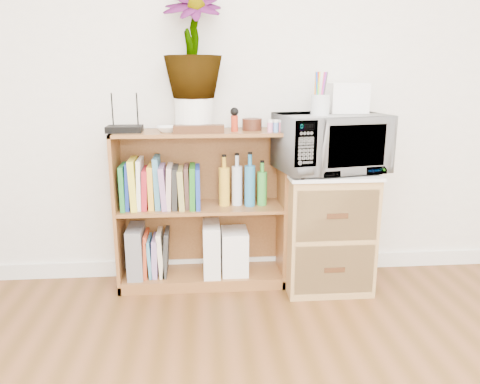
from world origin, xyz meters
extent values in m
cube|color=white|center=(0.00, 2.24, 0.05)|extent=(4.00, 0.02, 0.10)
cube|color=brown|center=(-0.35, 2.10, 0.47)|extent=(1.00, 0.30, 0.95)
cube|color=#9E7542|center=(0.40, 2.02, 0.35)|extent=(0.50, 0.45, 0.70)
imported|color=white|center=(0.40, 2.02, 0.88)|extent=(0.66, 0.51, 0.33)
cylinder|color=silver|center=(0.31, 1.95, 1.11)|extent=(0.10, 0.10, 0.11)
cube|color=white|center=(0.51, 2.11, 1.13)|extent=(0.22, 0.18, 0.17)
cube|color=black|center=(-0.77, 2.08, 0.97)|extent=(0.20, 0.13, 0.04)
imported|color=white|center=(-0.53, 2.07, 0.97)|extent=(0.13, 0.13, 0.03)
cylinder|color=white|center=(-0.38, 2.12, 1.04)|extent=(0.22, 0.22, 0.19)
imported|color=#2E712D|center=(-0.38, 2.12, 1.43)|extent=(0.33, 0.33, 0.58)
cube|color=#321E0D|center=(-0.35, 2.00, 0.97)|extent=(0.28, 0.07, 0.05)
cylinder|color=#B22D15|center=(-0.15, 2.06, 1.00)|extent=(0.04, 0.04, 0.09)
cylinder|color=#35180E|center=(-0.04, 2.11, 0.98)|extent=(0.11, 0.11, 0.07)
cube|color=pink|center=(0.08, 2.01, 0.98)|extent=(0.12, 0.04, 0.06)
cube|color=slate|center=(-0.75, 2.10, 0.22)|extent=(0.09, 0.25, 0.31)
cube|color=silver|center=(-0.29, 2.09, 0.23)|extent=(0.10, 0.26, 0.32)
cube|color=white|center=(-0.19, 2.09, 0.21)|extent=(0.09, 0.22, 0.27)
cube|color=white|center=(-0.11, 2.09, 0.21)|extent=(0.09, 0.22, 0.27)
cube|color=#1F7630|center=(-0.80, 2.10, 0.63)|extent=(0.03, 0.20, 0.26)
cube|color=#1A309E|center=(-0.77, 2.10, 0.64)|extent=(0.03, 0.20, 0.28)
cube|color=yellow|center=(-0.74, 2.10, 0.65)|extent=(0.04, 0.20, 0.30)
cube|color=white|center=(-0.70, 2.10, 0.65)|extent=(0.03, 0.20, 0.29)
cube|color=maroon|center=(-0.67, 2.10, 0.62)|extent=(0.04, 0.20, 0.24)
cube|color=gold|center=(-0.64, 2.10, 0.63)|extent=(0.03, 0.20, 0.26)
cube|color=teal|center=(-0.60, 2.10, 0.65)|extent=(0.04, 0.20, 0.30)
cube|color=#96689C|center=(-0.57, 2.10, 0.62)|extent=(0.05, 0.20, 0.25)
cube|color=#C3A598|center=(-0.53, 2.10, 0.63)|extent=(0.04, 0.20, 0.25)
cube|color=black|center=(-0.50, 2.10, 0.62)|extent=(0.04, 0.20, 0.24)
cube|color=#9E9248|center=(-0.46, 2.10, 0.62)|extent=(0.04, 0.20, 0.24)
cube|color=brown|center=(-0.43, 2.10, 0.62)|extent=(0.03, 0.20, 0.24)
cube|color=#206E1D|center=(-0.40, 2.10, 0.63)|extent=(0.04, 0.20, 0.25)
cube|color=#1A35A0|center=(-0.37, 2.10, 0.62)|extent=(0.02, 0.20, 0.24)
cylinder|color=gold|center=(-0.21, 2.10, 0.65)|extent=(0.06, 0.06, 0.30)
cylinder|color=silver|center=(-0.13, 2.10, 0.65)|extent=(0.06, 0.06, 0.30)
cylinder|color=teal|center=(-0.06, 2.10, 0.66)|extent=(0.06, 0.06, 0.31)
cylinder|color=green|center=(0.02, 2.10, 0.63)|extent=(0.06, 0.06, 0.26)
cube|color=#BF4221|center=(-0.69, 2.10, 0.20)|extent=(0.03, 0.19, 0.27)
cube|color=teal|center=(-0.67, 2.10, 0.19)|extent=(0.03, 0.19, 0.24)
cube|color=#9171AA|center=(-0.64, 2.10, 0.19)|extent=(0.04, 0.19, 0.24)
cube|color=beige|center=(-0.60, 2.10, 0.21)|extent=(0.04, 0.19, 0.28)
cube|color=#2B2B2B|center=(-0.57, 2.10, 0.21)|extent=(0.05, 0.19, 0.28)
camera|label=1|loc=(-0.34, -0.61, 1.29)|focal=35.00mm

